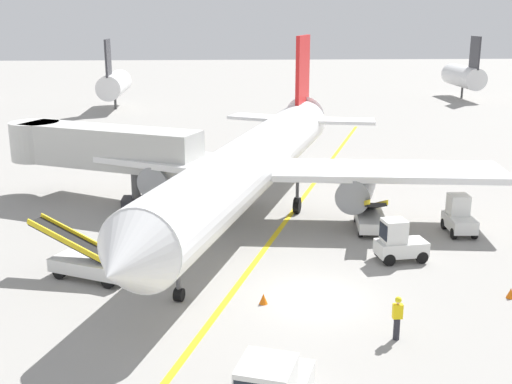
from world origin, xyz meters
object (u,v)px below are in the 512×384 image
Objects in this scene: airliner at (256,161)px; safety_cone_nose_left at (511,293)px; belt_loader_forward_hold at (370,217)px; safety_cone_nose_right at (263,299)px; belt_loader_aft_hold at (89,262)px; jet_bridge at (91,146)px; baggage_tug_near_wing at (459,217)px; ground_crew_marshaller at (397,317)px; baggage_tug_by_cargo_door at (399,243)px.

safety_cone_nose_left is (10.13, -11.93, -3.20)m from airliner.
belt_loader_forward_hold is 11.64× the size of safety_cone_nose_right.
airliner is 12.16m from belt_loader_aft_hold.
jet_bridge reaches higher than belt_loader_aft_hold.
belt_loader_aft_hold is at bearing -164.64° from baggage_tug_near_wing.
belt_loader_forward_hold reaches higher than baggage_tug_near_wing.
safety_cone_nose_right is at bearing -125.72° from belt_loader_forward_hold.
safety_cone_nose_left is at bearing -95.44° from baggage_tug_near_wing.
belt_loader_aft_hold is (-18.96, -5.21, -0.15)m from baggage_tug_near_wing.
belt_loader_aft_hold is (-14.26, -5.96, 0.00)m from belt_loader_forward_hold.
baggage_tug_near_wing is at bearing 84.56° from safety_cone_nose_left.
baggage_tug_near_wing reaches higher than ground_crew_marshaller.
baggage_tug_by_cargo_door is 5.81× the size of safety_cone_nose_left.
baggage_tug_near_wing is 0.48× the size of belt_loader_forward_hold.
airliner is 16.01m from ground_crew_marshaller.
ground_crew_marshaller is (-1.88, -12.43, 0.13)m from belt_loader_forward_hold.
airliner is 78.12× the size of safety_cone_nose_left.
jet_bridge reaches higher than baggage_tug_by_cargo_door.
jet_bridge is 29.00× the size of safety_cone_nose_left.
belt_loader_aft_hold is at bearing -157.30° from belt_loader_forward_hold.
belt_loader_forward_hold is (-4.71, 0.75, -0.15)m from baggage_tug_near_wing.
baggage_tug_by_cargo_door is 4.65m from belt_loader_forward_hold.
airliner is at bearing 162.11° from baggage_tug_near_wing.
baggage_tug_near_wing reaches higher than safety_cone_nose_left.
airliner reaches higher than jet_bridge.
baggage_tug_near_wing is 1.43× the size of ground_crew_marshaller.
belt_loader_forward_hold is at bearing 113.10° from safety_cone_nose_left.
airliner is 13.45× the size of baggage_tug_by_cargo_door.
safety_cone_nose_right is (7.69, -3.17, -0.56)m from belt_loader_aft_hold.
safety_cone_nose_right is (-10.47, 0.03, 0.00)m from safety_cone_nose_left.
airliner reaches higher than safety_cone_nose_left.
jet_bridge is 13.33m from belt_loader_aft_hold.
jet_bridge is 7.50× the size of ground_crew_marshaller.
jet_bridge is at bearing 157.90° from airliner.
baggage_tug_by_cargo_door is 8.23m from safety_cone_nose_right.
baggage_tug_near_wing is 5.87m from baggage_tug_by_cargo_door.
belt_loader_forward_hold is 1.02× the size of belt_loader_aft_hold.
airliner is at bearing 130.33° from safety_cone_nose_left.
baggage_tug_near_wing is (21.10, -7.66, -2.62)m from jet_bridge.
belt_loader_forward_hold is 11.64× the size of safety_cone_nose_left.
ground_crew_marshaller is at bearing -53.10° from jet_bridge.
belt_loader_aft_hold is 18.45m from safety_cone_nose_left.
ground_crew_marshaller is at bearing -98.61° from belt_loader_forward_hold.
safety_cone_nose_left is at bearing -0.15° from safety_cone_nose_right.
airliner is 6.71× the size of belt_loader_forward_hold.
airliner is 10.98m from jet_bridge.
belt_loader_forward_hold is (16.40, -6.90, -2.77)m from jet_bridge.
safety_cone_nose_left is at bearing -9.98° from belt_loader_aft_hold.
belt_loader_forward_hold is 9.97m from safety_cone_nose_left.
jet_bridge is 2.49× the size of belt_loader_forward_hold.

